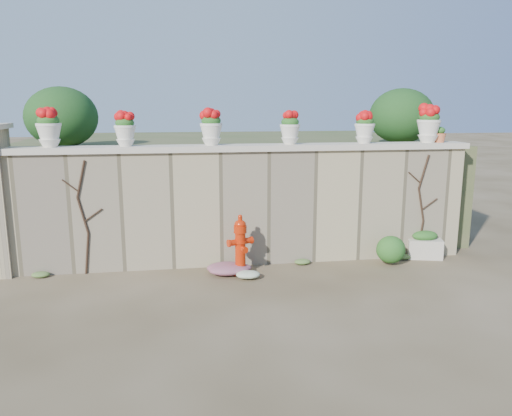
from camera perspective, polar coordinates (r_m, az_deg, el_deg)
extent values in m
plane|color=#473B23|center=(7.34, 0.52, -10.46)|extent=(80.00, 80.00, 0.00)
cube|color=tan|center=(8.76, -1.40, 0.05)|extent=(8.00, 0.40, 2.00)
cube|color=beige|center=(8.61, -1.43, 6.90)|extent=(8.10, 0.52, 0.10)
cube|color=#384C23|center=(11.89, -3.42, 3.13)|extent=(9.00, 6.00, 2.00)
ellipsoid|color=#143814|center=(9.93, -21.33, 9.65)|extent=(1.30, 1.30, 1.10)
ellipsoid|color=#143814|center=(10.71, 16.30, 10.07)|extent=(1.30, 1.30, 1.10)
cylinder|color=black|center=(8.77, -18.74, -4.95)|extent=(0.12, 0.04, 0.70)
cylinder|color=black|center=(8.62, -19.18, -0.81)|extent=(0.17, 0.04, 0.61)
cylinder|color=black|center=(8.51, -19.39, 3.14)|extent=(0.18, 0.04, 0.61)
cylinder|color=black|center=(8.59, -18.10, -0.78)|extent=(0.30, 0.02, 0.22)
cylinder|color=black|center=(8.56, -20.49, 2.43)|extent=(0.25, 0.02, 0.21)
cylinder|color=black|center=(9.67, 18.23, -3.39)|extent=(0.12, 0.04, 0.70)
cylinder|color=black|center=(9.52, 18.35, 0.39)|extent=(0.17, 0.04, 0.61)
cylinder|color=black|center=(9.43, 18.64, 3.96)|extent=(0.18, 0.04, 0.61)
cylinder|color=black|center=(9.60, 19.23, 0.41)|extent=(0.30, 0.02, 0.22)
cylinder|color=black|center=(9.36, 17.64, 3.36)|extent=(0.25, 0.02, 0.21)
cylinder|color=red|center=(8.40, -1.79, -7.38)|extent=(0.28, 0.28, 0.05)
cylinder|color=red|center=(8.28, -1.81, -4.89)|extent=(0.17, 0.17, 0.63)
cylinder|color=red|center=(8.24, -1.81, -3.87)|extent=(0.21, 0.21, 0.04)
cylinder|color=red|center=(8.18, -1.82, -2.43)|extent=(0.21, 0.21, 0.12)
ellipsoid|color=red|center=(8.16, -1.83, -1.73)|extent=(0.19, 0.19, 0.14)
cylinder|color=red|center=(8.14, -1.83, -1.18)|extent=(0.07, 0.07, 0.10)
cylinder|color=red|center=(8.18, -2.70, -4.00)|extent=(0.17, 0.14, 0.10)
cylinder|color=red|center=(8.30, -0.94, -3.74)|extent=(0.17, 0.14, 0.10)
cylinder|color=red|center=(8.17, -1.45, -4.74)|extent=(0.12, 0.13, 0.09)
cube|color=beige|center=(9.73, 18.66, -4.38)|extent=(0.68, 0.50, 0.36)
ellipsoid|color=#1E5119|center=(9.67, 18.75, -3.01)|extent=(0.53, 0.40, 0.18)
ellipsoid|color=#1E5119|center=(9.11, 15.15, -4.34)|extent=(0.67, 0.60, 0.64)
ellipsoid|color=#BF2685|center=(8.37, -3.03, -6.85)|extent=(0.82, 0.54, 0.22)
ellipsoid|color=white|center=(8.09, -0.72, -7.65)|extent=(0.49, 0.40, 0.18)
ellipsoid|color=#1E5119|center=(8.75, -22.67, 9.22)|extent=(0.34, 0.34, 0.20)
ellipsoid|color=red|center=(8.75, -22.71, 9.77)|extent=(0.30, 0.30, 0.21)
ellipsoid|color=#1E5119|center=(8.56, -14.78, 9.40)|extent=(0.31, 0.31, 0.18)
ellipsoid|color=red|center=(8.55, -14.81, 9.91)|extent=(0.27, 0.27, 0.19)
ellipsoid|color=#1E5119|center=(8.53, -5.16, 9.90)|extent=(0.33, 0.33, 0.20)
ellipsoid|color=red|center=(8.53, -5.17, 10.45)|extent=(0.29, 0.29, 0.20)
ellipsoid|color=#1E5119|center=(8.73, 3.91, 9.77)|extent=(0.30, 0.30, 0.18)
ellipsoid|color=red|center=(8.73, 3.92, 10.27)|extent=(0.27, 0.27, 0.19)
ellipsoid|color=#1E5119|center=(9.12, 12.34, 9.65)|extent=(0.31, 0.31, 0.19)
ellipsoid|color=red|center=(9.12, 12.36, 10.14)|extent=(0.27, 0.27, 0.19)
ellipsoid|color=#1E5119|center=(9.62, 19.19, 9.78)|extent=(0.36, 0.36, 0.22)
ellipsoid|color=red|center=(9.62, 19.23, 10.32)|extent=(0.32, 0.32, 0.23)
ellipsoid|color=#1E5119|center=(9.74, 20.28, 8.26)|extent=(0.19, 0.19, 0.13)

